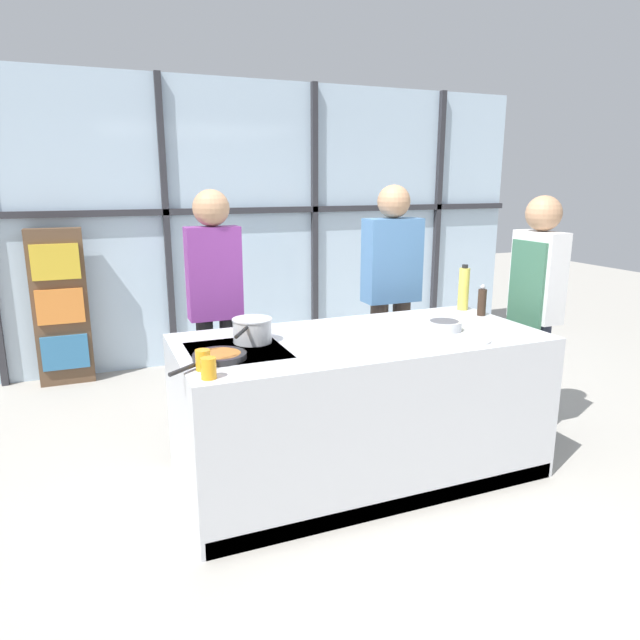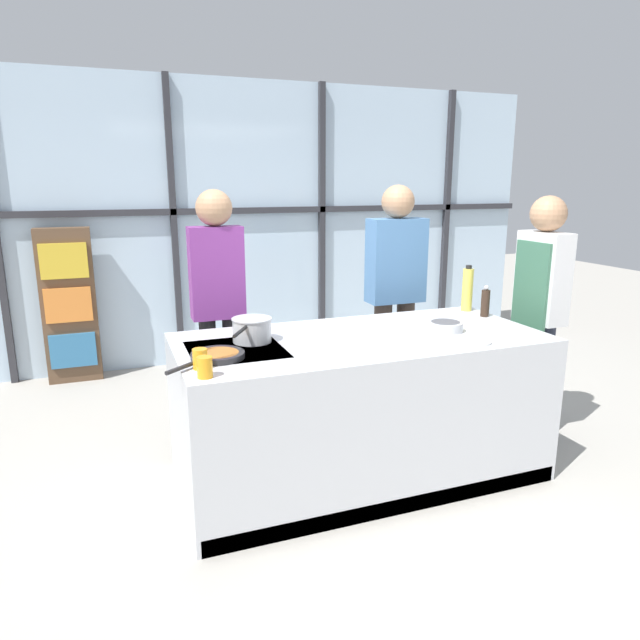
% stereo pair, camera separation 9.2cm
% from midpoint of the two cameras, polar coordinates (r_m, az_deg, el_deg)
% --- Properties ---
extents(ground_plane, '(18.00, 18.00, 0.00)m').
position_cam_midpoint_polar(ground_plane, '(3.81, 3.21, -15.00)').
color(ground_plane, '#ADA89E').
extents(back_window_wall, '(6.40, 0.10, 2.80)m').
position_cam_midpoint_polar(back_window_wall, '(5.95, -8.15, 9.50)').
color(back_window_wall, silver).
rests_on(back_window_wall, ground_plane).
extents(bookshelf, '(0.47, 0.19, 1.43)m').
position_cam_midpoint_polar(bookshelf, '(5.69, -24.91, 1.14)').
color(bookshelf, brown).
rests_on(bookshelf, ground_plane).
extents(demo_island, '(2.22, 1.02, 0.91)m').
position_cam_midpoint_polar(demo_island, '(3.61, 3.30, -8.65)').
color(demo_island, silver).
rests_on(demo_island, ground_plane).
extents(chef, '(0.24, 0.38, 1.74)m').
position_cam_midpoint_polar(chef, '(4.28, 20.13, 1.91)').
color(chef, '#232838').
rests_on(chef, ground_plane).
extents(spectator_far_left, '(0.37, 0.25, 1.78)m').
position_cam_midpoint_polar(spectator_far_left, '(4.05, -11.12, 2.47)').
color(spectator_far_left, black).
rests_on(spectator_far_left, ground_plane).
extents(spectator_center_left, '(0.45, 0.25, 1.80)m').
position_cam_midpoint_polar(spectator_center_left, '(4.53, 6.56, 3.53)').
color(spectator_center_left, '#47382D').
rests_on(spectator_center_left, ground_plane).
extents(frying_pan, '(0.44, 0.38, 0.03)m').
position_cam_midpoint_polar(frying_pan, '(3.06, -10.96, -3.58)').
color(frying_pan, '#232326').
rests_on(frying_pan, demo_island).
extents(saucepan, '(0.29, 0.39, 0.14)m').
position_cam_midpoint_polar(saucepan, '(3.34, -7.58, -0.98)').
color(saucepan, silver).
rests_on(saucepan, demo_island).
extents(white_plate, '(0.23, 0.23, 0.01)m').
position_cam_midpoint_polar(white_plate, '(3.46, 14.11, -1.93)').
color(white_plate, white).
rests_on(white_plate, demo_island).
extents(mixing_bowl, '(0.22, 0.22, 0.06)m').
position_cam_midpoint_polar(mixing_bowl, '(3.66, 11.60, -0.51)').
color(mixing_bowl, silver).
rests_on(mixing_bowl, demo_island).
extents(oil_bottle, '(0.08, 0.08, 0.33)m').
position_cam_midpoint_polar(oil_bottle, '(4.26, 13.57, 3.08)').
color(oil_bottle, '#E0CC4C').
rests_on(oil_bottle, demo_island).
extents(pepper_grinder, '(0.06, 0.06, 0.22)m').
position_cam_midpoint_polar(pepper_grinder, '(4.12, 15.28, 1.80)').
color(pepper_grinder, '#332319').
rests_on(pepper_grinder, demo_island).
extents(juice_glass_near, '(0.07, 0.07, 0.10)m').
position_cam_midpoint_polar(juice_glass_near, '(2.77, -12.02, -4.74)').
color(juice_glass_near, orange).
rests_on(juice_glass_near, demo_island).
extents(juice_glass_far, '(0.07, 0.07, 0.10)m').
position_cam_midpoint_polar(juice_glass_far, '(2.90, -12.53, -3.91)').
color(juice_glass_far, orange).
rests_on(juice_glass_far, demo_island).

